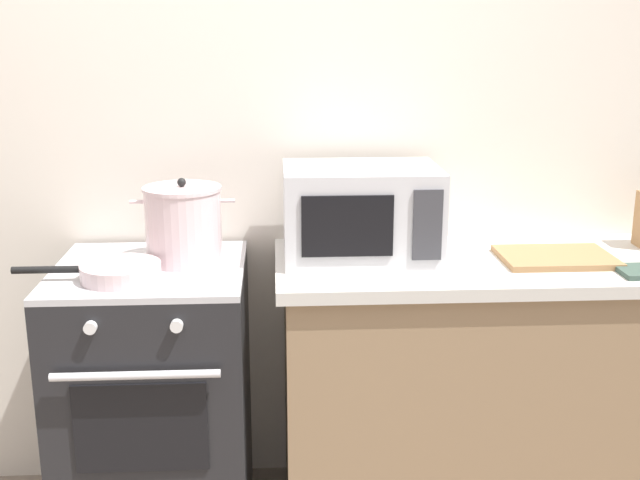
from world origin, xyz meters
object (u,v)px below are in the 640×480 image
Objects in this scene: stove at (156,400)px; stock_pot at (184,224)px; cutting_board at (556,257)px; frying_pan at (118,272)px; microwave at (361,212)px.

stove is 2.77× the size of stock_pot.
frying_pan is at bearing -174.80° from cutting_board.
frying_pan is (-0.18, -0.18, -0.10)m from stock_pot.
cutting_board is at bearing 5.20° from frying_pan.
stock_pot is at bearing 28.03° from stove.
cutting_board reaches higher than stove.
stock_pot is at bearing -177.88° from microwave.
stove is at bearing -151.97° from stock_pot.
stove is at bearing 60.68° from frying_pan.
microwave is (0.68, 0.08, 0.61)m from stove.
stock_pot is 0.76× the size of frying_pan.
microwave is (0.57, 0.02, 0.03)m from stock_pot.
cutting_board is (1.38, 0.13, -0.02)m from frying_pan.
stock_pot is (0.11, 0.06, 0.58)m from stove.
microwave reaches higher than frying_pan.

